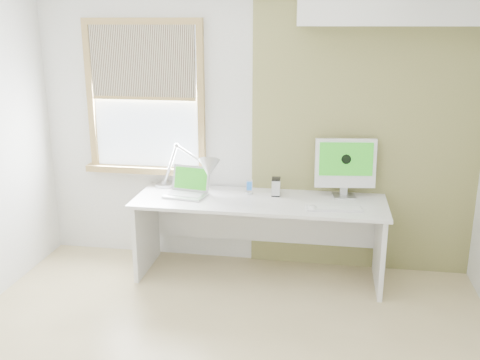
% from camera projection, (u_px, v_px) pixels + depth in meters
% --- Properties ---
extents(room, '(4.04, 3.54, 2.64)m').
position_uv_depth(room, '(212.00, 181.00, 3.25)').
color(room, tan).
rests_on(room, ground).
extents(accent_wall, '(2.00, 0.02, 2.60)m').
position_uv_depth(accent_wall, '(364.00, 131.00, 4.74)').
color(accent_wall, olive).
rests_on(accent_wall, room).
extents(window, '(1.20, 0.14, 1.42)m').
position_uv_depth(window, '(145.00, 98.00, 4.96)').
color(window, olive).
rests_on(window, room).
extents(desk, '(2.20, 0.70, 0.73)m').
position_uv_depth(desk, '(260.00, 218.00, 4.81)').
color(desk, silver).
rests_on(desk, room).
extents(desk_lamp, '(0.70, 0.47, 0.43)m').
position_uv_depth(desk_lamp, '(200.00, 170.00, 4.80)').
color(desk_lamp, '#B7BABC').
rests_on(desk_lamp, desk).
extents(laptop, '(0.40, 0.34, 0.25)m').
position_uv_depth(laptop, '(188.00, 188.00, 4.82)').
color(laptop, '#B7BABC').
rests_on(laptop, desk).
extents(phone_dock, '(0.08, 0.08, 0.13)m').
position_uv_depth(phone_dock, '(249.00, 190.00, 4.85)').
color(phone_dock, '#B7BABC').
rests_on(phone_dock, desk).
extents(external_drive, '(0.08, 0.12, 0.16)m').
position_uv_depth(external_drive, '(276.00, 187.00, 4.81)').
color(external_drive, '#B7BABC').
rests_on(external_drive, desk).
extents(imac, '(0.54, 0.20, 0.52)m').
position_uv_depth(imac, '(345.00, 164.00, 4.72)').
color(imac, '#B7BABC').
rests_on(imac, desk).
extents(keyboard, '(0.47, 0.18, 0.02)m').
position_uv_depth(keyboard, '(334.00, 208.00, 4.45)').
color(keyboard, white).
rests_on(keyboard, desk).
extents(mouse, '(0.07, 0.11, 0.03)m').
position_uv_depth(mouse, '(313.00, 208.00, 4.44)').
color(mouse, white).
rests_on(mouse, desk).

